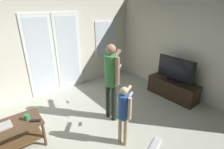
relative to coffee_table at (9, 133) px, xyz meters
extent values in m
cube|color=#B9BBAA|center=(1.10, -0.64, -0.38)|extent=(6.09, 4.74, 0.02)
cube|color=silver|center=(1.10, 1.70, 0.91)|extent=(6.09, 0.06, 2.56)
cube|color=white|center=(1.13, 1.66, 0.69)|extent=(0.74, 0.02, 2.18)
cube|color=silver|center=(1.13, 1.65, 0.74)|extent=(0.58, 0.01, 1.88)
cube|color=white|center=(1.89, 1.66, 0.69)|extent=(0.74, 0.02, 2.18)
cube|color=silver|center=(1.89, 1.65, 0.74)|extent=(0.58, 0.01, 1.88)
cube|color=white|center=(3.22, 1.66, 0.91)|extent=(0.80, 0.02, 1.17)
cube|color=silver|center=(3.22, 1.65, 0.91)|extent=(0.74, 0.01, 1.11)
cube|color=silver|center=(4.11, -0.64, 0.91)|extent=(0.06, 4.74, 2.56)
cube|color=brown|center=(0.00, 0.00, 0.12)|extent=(1.02, 0.53, 0.04)
cube|color=brown|center=(0.00, 0.00, -0.19)|extent=(0.94, 0.45, 0.02)
cylinder|color=brown|center=(0.47, -0.23, -0.14)|extent=(0.05, 0.05, 0.47)
cylinder|color=brown|center=(0.47, 0.23, -0.14)|extent=(0.05, 0.05, 0.47)
cube|color=black|center=(3.75, -0.62, -0.13)|extent=(0.46, 1.31, 0.48)
cube|color=black|center=(3.75, -1.27, -0.11)|extent=(0.39, 0.02, 0.27)
cube|color=black|center=(3.75, -0.62, 0.13)|extent=(0.08, 0.35, 0.04)
cube|color=black|center=(3.75, -0.62, 0.44)|extent=(0.04, 1.01, 0.58)
cube|color=black|center=(3.73, -0.62, 0.44)|extent=(0.00, 0.96, 0.53)
cylinder|color=black|center=(1.88, -0.42, 0.03)|extent=(0.11, 0.11, 0.81)
cylinder|color=black|center=(1.87, -0.24, 0.03)|extent=(0.11, 0.11, 0.81)
cylinder|color=#3C8243|center=(1.88, -0.33, 0.75)|extent=(0.26, 0.26, 0.63)
sphere|color=#936B53|center=(1.88, -0.33, 1.18)|extent=(0.19, 0.19, 0.19)
cylinder|color=#936B53|center=(1.89, -0.51, 0.79)|extent=(0.09, 0.09, 0.56)
cylinder|color=#936B53|center=(2.06, -0.14, 0.87)|extent=(0.47, 0.13, 0.45)
cube|color=white|center=(2.27, -0.12, 0.68)|extent=(0.12, 0.05, 0.12)
cylinder|color=tan|center=(1.59, -1.10, -0.09)|extent=(0.08, 0.08, 0.55)
cylinder|color=tan|center=(1.57, -0.98, -0.09)|extent=(0.08, 0.08, 0.55)
cylinder|color=#2A529E|center=(1.58, -1.04, 0.40)|extent=(0.18, 0.18, 0.43)
sphere|color=#D3B28F|center=(1.58, -1.04, 0.70)|extent=(0.13, 0.13, 0.13)
cylinder|color=#D3B28F|center=(1.60, -1.16, 0.42)|extent=(0.06, 0.06, 0.39)
cylinder|color=#D3B28F|center=(1.73, -0.90, 0.52)|extent=(0.37, 0.12, 0.24)
cube|color=white|center=(1.90, -0.87, 0.43)|extent=(0.14, 0.06, 0.09)
cube|color=white|center=(1.97, -1.46, -0.36)|extent=(0.46, 0.27, 0.02)
cube|color=silver|center=(1.97, -1.46, -0.35)|extent=(0.41, 0.23, 0.00)
cube|color=#B4B2AF|center=(-0.09, 0.01, 0.15)|extent=(0.34, 0.23, 0.02)
cylinder|color=#2E8D51|center=(0.30, -0.03, 0.19)|extent=(0.08, 0.08, 0.10)
cube|color=black|center=(0.39, -0.16, 0.15)|extent=(0.17, 0.14, 0.02)
camera|label=1|loc=(-0.02, -2.76, 1.94)|focal=26.83mm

